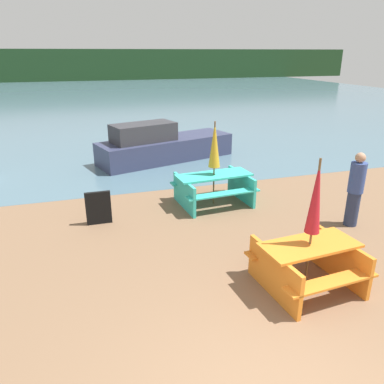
% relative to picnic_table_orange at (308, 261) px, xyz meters
% --- Properties ---
extents(water, '(60.00, 50.00, 0.00)m').
position_rel_picnic_table_orange_xyz_m(water, '(-1.65, 30.12, -0.46)').
color(water, slate).
rests_on(water, ground_plane).
extents(far_treeline, '(80.00, 1.60, 4.00)m').
position_rel_picnic_table_orange_xyz_m(far_treeline, '(-1.65, 50.12, 1.55)').
color(far_treeline, '#1E3D1E').
rests_on(far_treeline, water).
extents(picnic_table_orange, '(1.66, 1.50, 0.77)m').
position_rel_picnic_table_orange_xyz_m(picnic_table_orange, '(0.00, 0.00, 0.00)').
color(picnic_table_orange, orange).
rests_on(picnic_table_orange, ground_plane).
extents(picnic_table_teal, '(1.95, 1.52, 0.77)m').
position_rel_picnic_table_orange_xyz_m(picnic_table_teal, '(-0.21, 3.79, 0.02)').
color(picnic_table_teal, '#33B7A8').
rests_on(picnic_table_teal, ground_plane).
extents(umbrella_gold, '(0.28, 0.28, 2.07)m').
position_rel_picnic_table_orange_xyz_m(umbrella_gold, '(-0.21, 3.79, 1.05)').
color(umbrella_gold, brown).
rests_on(umbrella_gold, ground_plane).
extents(umbrella_crimson, '(0.23, 0.23, 2.16)m').
position_rel_picnic_table_orange_xyz_m(umbrella_crimson, '(0.00, 0.00, 1.09)').
color(umbrella_crimson, brown).
rests_on(umbrella_crimson, ground_plane).
extents(boat, '(5.01, 2.76, 1.37)m').
position_rel_picnic_table_orange_xyz_m(boat, '(-0.55, 8.12, 0.06)').
color(boat, '#333856').
rests_on(boat, water).
extents(person, '(0.33, 0.33, 1.64)m').
position_rel_picnic_table_orange_xyz_m(person, '(2.25, 1.73, 0.37)').
color(person, '#283351').
rests_on(person, ground_plane).
extents(signboard, '(0.55, 0.08, 0.75)m').
position_rel_picnic_table_orange_xyz_m(signboard, '(-3.05, 3.42, -0.08)').
color(signboard, black).
rests_on(signboard, ground_plane).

